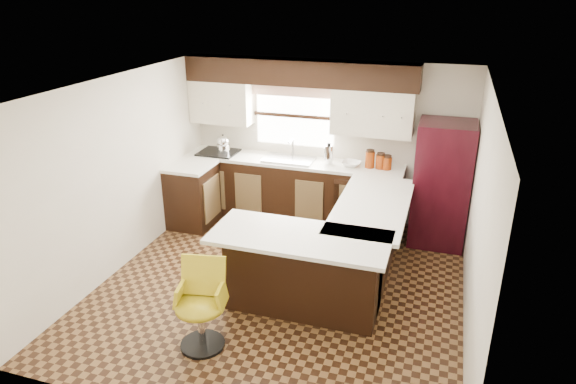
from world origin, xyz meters
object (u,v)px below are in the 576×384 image
(peninsula_return, at_px, (303,272))
(peninsula_long, at_px, (366,240))
(refrigerator, at_px, (442,184))
(bar_chair, at_px, (200,307))

(peninsula_return, bearing_deg, peninsula_long, 61.70)
(refrigerator, xyz_separation_m, bar_chair, (-2.12, -3.07, -0.40))
(peninsula_long, bearing_deg, peninsula_return, -118.30)
(peninsula_long, xyz_separation_m, peninsula_return, (-0.53, -0.97, 0.00))
(peninsula_long, relative_size, peninsula_return, 1.18)
(peninsula_long, distance_m, peninsula_return, 1.11)
(peninsula_return, height_order, refrigerator, refrigerator)
(peninsula_long, relative_size, refrigerator, 1.13)
(peninsula_long, distance_m, bar_chair, 2.32)
(peninsula_long, bearing_deg, bar_chair, -124.19)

